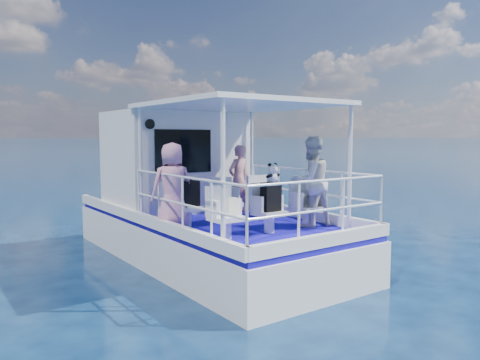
% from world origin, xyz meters
% --- Properties ---
extents(ground, '(2000.00, 2000.00, 0.00)m').
position_xyz_m(ground, '(0.00, 0.00, 0.00)').
color(ground, '#071936').
rests_on(ground, ground).
extents(hull, '(3.00, 7.00, 1.60)m').
position_xyz_m(hull, '(0.00, 1.00, 0.00)').
color(hull, white).
rests_on(hull, ground).
extents(deck, '(2.90, 6.90, 0.10)m').
position_xyz_m(deck, '(0.00, 1.00, 0.85)').
color(deck, '#120987').
rests_on(deck, hull).
extents(cabin, '(2.85, 2.00, 2.20)m').
position_xyz_m(cabin, '(0.00, 2.30, 2.00)').
color(cabin, white).
rests_on(cabin, deck).
extents(canopy, '(3.00, 3.20, 0.08)m').
position_xyz_m(canopy, '(0.00, -0.20, 3.14)').
color(canopy, white).
rests_on(canopy, cabin).
extents(canopy_posts, '(2.77, 2.97, 2.20)m').
position_xyz_m(canopy_posts, '(0.00, -0.25, 2.00)').
color(canopy_posts, white).
rests_on(canopy_posts, deck).
extents(railings, '(2.84, 3.59, 1.00)m').
position_xyz_m(railings, '(0.00, -0.58, 1.40)').
color(railings, white).
rests_on(railings, deck).
extents(seat_port_fwd, '(0.48, 0.46, 0.38)m').
position_xyz_m(seat_port_fwd, '(-0.90, 0.20, 1.09)').
color(seat_port_fwd, silver).
rests_on(seat_port_fwd, deck).
extents(seat_center_fwd, '(0.48, 0.46, 0.38)m').
position_xyz_m(seat_center_fwd, '(0.00, 0.20, 1.09)').
color(seat_center_fwd, silver).
rests_on(seat_center_fwd, deck).
extents(seat_stbd_fwd, '(0.48, 0.46, 0.38)m').
position_xyz_m(seat_stbd_fwd, '(0.90, 0.20, 1.09)').
color(seat_stbd_fwd, silver).
rests_on(seat_stbd_fwd, deck).
extents(seat_port_aft, '(0.48, 0.46, 0.38)m').
position_xyz_m(seat_port_aft, '(-0.90, -1.10, 1.09)').
color(seat_port_aft, silver).
rests_on(seat_port_aft, deck).
extents(seat_center_aft, '(0.48, 0.46, 0.38)m').
position_xyz_m(seat_center_aft, '(0.00, -1.10, 1.09)').
color(seat_center_aft, silver).
rests_on(seat_center_aft, deck).
extents(seat_stbd_aft, '(0.48, 0.46, 0.38)m').
position_xyz_m(seat_stbd_aft, '(0.90, -1.10, 1.09)').
color(seat_stbd_aft, silver).
rests_on(seat_stbd_aft, deck).
extents(passenger_port_fwd, '(0.65, 0.52, 1.55)m').
position_xyz_m(passenger_port_fwd, '(-1.21, 0.15, 1.68)').
color(passenger_port_fwd, pink).
rests_on(passenger_port_fwd, deck).
extents(passenger_stbd_fwd, '(0.59, 0.45, 1.48)m').
position_xyz_m(passenger_stbd_fwd, '(0.76, 0.88, 1.64)').
color(passenger_stbd_fwd, tan).
rests_on(passenger_stbd_fwd, deck).
extents(passenger_stbd_aft, '(0.87, 0.72, 1.66)m').
position_xyz_m(passenger_stbd_aft, '(0.97, -1.11, 1.73)').
color(passenger_stbd_aft, silver).
rests_on(passenger_stbd_aft, deck).
extents(backpack_port, '(0.36, 0.20, 0.47)m').
position_xyz_m(backpack_port, '(-0.87, 0.15, 1.51)').
color(backpack_port, black).
rests_on(backpack_port, seat_port_fwd).
extents(backpack_center, '(0.33, 0.19, 0.50)m').
position_xyz_m(backpack_center, '(-0.00, -1.15, 1.53)').
color(backpack_center, black).
rests_on(backpack_center, seat_center_aft).
extents(compact_camera, '(0.10, 0.06, 0.06)m').
position_xyz_m(compact_camera, '(-0.87, 0.15, 1.78)').
color(compact_camera, black).
rests_on(compact_camera, backpack_port).
extents(panda, '(0.21, 0.18, 0.33)m').
position_xyz_m(panda, '(0.01, -1.17, 1.94)').
color(panda, silver).
rests_on(panda, backpack_center).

